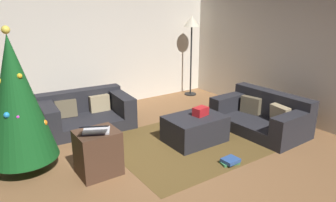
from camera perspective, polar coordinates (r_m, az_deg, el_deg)
ground_plane at (r=4.14m, az=-0.23°, el=-13.49°), size 6.40×6.40×0.00m
rear_partition at (r=6.45m, az=-16.40°, el=9.46°), size 6.40×0.12×2.60m
corner_partition at (r=5.97m, az=25.76°, el=7.82°), size 0.12×6.40×2.60m
couch_left at (r=5.78m, az=-14.88°, el=-2.07°), size 1.59×1.11×0.60m
couch_right at (r=5.68m, az=16.87°, el=-2.58°), size 0.96×1.56×0.64m
ottoman at (r=5.01m, az=4.90°, el=-5.08°), size 0.91×0.66×0.42m
gift_box at (r=4.97m, az=5.96°, el=-1.89°), size 0.26×0.19×0.14m
tv_remote at (r=5.09m, az=5.30°, el=-2.08°), size 0.13×0.16×0.02m
christmas_tree at (r=4.33m, az=-25.91°, el=0.34°), size 0.87×0.87×1.88m
side_table at (r=4.16m, az=-12.63°, el=-9.17°), size 0.52×0.44×0.59m
laptop at (r=3.96m, az=-13.03°, el=-5.03°), size 0.47×0.49×0.18m
book_stack at (r=4.48m, az=11.26°, el=-10.70°), size 0.28×0.21×0.08m
corner_lamp at (r=7.29m, az=4.34°, el=13.15°), size 0.36×0.36×1.84m
area_rug at (r=5.10m, az=4.84°, el=-7.22°), size 2.60×2.00×0.01m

